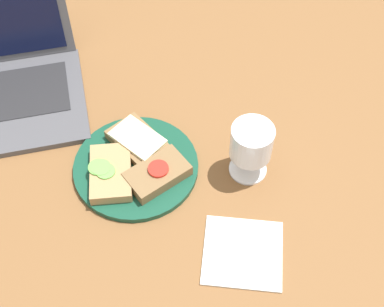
{
  "coord_description": "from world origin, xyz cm",
  "views": [
    {
      "loc": [
        -8.92,
        -56.73,
        83.84
      ],
      "look_at": [
        3.54,
        -2.55,
        8.0
      ],
      "focal_mm": 50.0,
      "sensor_mm": 36.0,
      "label": 1
    }
  ],
  "objects_px": {
    "sandwich_with_cucumber": "(110,173)",
    "sandwich_with_tomato": "(157,174)",
    "plate": "(136,168)",
    "napkin": "(243,253)",
    "wine_glass": "(251,144)",
    "sandwich_with_cheese": "(138,141)"
  },
  "relations": [
    {
      "from": "sandwich_with_cucumber",
      "to": "sandwich_with_tomato",
      "type": "height_order",
      "value": "sandwich_with_tomato"
    },
    {
      "from": "plate",
      "to": "napkin",
      "type": "height_order",
      "value": "plate"
    },
    {
      "from": "sandwich_with_tomato",
      "to": "wine_glass",
      "type": "distance_m",
      "value": 0.17
    },
    {
      "from": "sandwich_with_cucumber",
      "to": "napkin",
      "type": "bearing_deg",
      "value": -45.33
    },
    {
      "from": "sandwich_with_cucumber",
      "to": "wine_glass",
      "type": "bearing_deg",
      "value": -7.85
    },
    {
      "from": "sandwich_with_tomato",
      "to": "wine_glass",
      "type": "height_order",
      "value": "wine_glass"
    },
    {
      "from": "sandwich_with_cheese",
      "to": "sandwich_with_tomato",
      "type": "xyz_separation_m",
      "value": [
        0.02,
        -0.08,
        0.0
      ]
    },
    {
      "from": "plate",
      "to": "wine_glass",
      "type": "distance_m",
      "value": 0.22
    },
    {
      "from": "sandwich_with_cheese",
      "to": "sandwich_with_cucumber",
      "type": "xyz_separation_m",
      "value": [
        -0.06,
        -0.06,
        -0.0
      ]
    },
    {
      "from": "plate",
      "to": "sandwich_with_tomato",
      "type": "distance_m",
      "value": 0.05
    },
    {
      "from": "sandwich_with_cheese",
      "to": "wine_glass",
      "type": "xyz_separation_m",
      "value": [
        0.19,
        -0.09,
        0.05
      ]
    },
    {
      "from": "plate",
      "to": "wine_glass",
      "type": "xyz_separation_m",
      "value": [
        0.2,
        -0.05,
        0.07
      ]
    },
    {
      "from": "sandwich_with_tomato",
      "to": "wine_glass",
      "type": "relative_size",
      "value": 1.09
    },
    {
      "from": "sandwich_with_cucumber",
      "to": "napkin",
      "type": "relative_size",
      "value": 0.96
    },
    {
      "from": "plate",
      "to": "sandwich_with_cucumber",
      "type": "distance_m",
      "value": 0.05
    },
    {
      "from": "plate",
      "to": "sandwich_with_cucumber",
      "type": "bearing_deg",
      "value": -165.59
    },
    {
      "from": "plate",
      "to": "sandwich_with_cheese",
      "type": "bearing_deg",
      "value": 75.08
    },
    {
      "from": "plate",
      "to": "sandwich_with_cheese",
      "type": "xyz_separation_m",
      "value": [
        0.01,
        0.05,
        0.02
      ]
    },
    {
      "from": "sandwich_with_cheese",
      "to": "napkin",
      "type": "relative_size",
      "value": 1.03
    },
    {
      "from": "plate",
      "to": "sandwich_with_cheese",
      "type": "distance_m",
      "value": 0.05
    },
    {
      "from": "napkin",
      "to": "plate",
      "type": "bearing_deg",
      "value": 124.97
    },
    {
      "from": "sandwich_with_tomato",
      "to": "napkin",
      "type": "bearing_deg",
      "value": -57.44
    }
  ]
}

